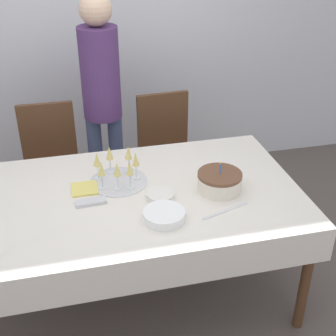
{
  "coord_description": "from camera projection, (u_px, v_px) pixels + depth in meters",
  "views": [
    {
      "loc": [
        -0.3,
        -2.23,
        2.22
      ],
      "look_at": [
        0.24,
        0.04,
        0.88
      ],
      "focal_mm": 50.0,
      "sensor_mm": 36.0,
      "label": 1
    }
  ],
  "objects": [
    {
      "name": "ground_plane",
      "position": [
        133.0,
        292.0,
        3.04
      ],
      "size": [
        12.0,
        12.0,
        0.0
      ],
      "primitive_type": "plane",
      "color": "#564C47"
    },
    {
      "name": "wall_back",
      "position": [
        92.0,
        25.0,
        3.77
      ],
      "size": [
        8.0,
        0.05,
        2.7
      ],
      "color": "silver",
      "rests_on": "ground_plane"
    },
    {
      "name": "dining_table",
      "position": [
        129.0,
        209.0,
        2.72
      ],
      "size": [
        1.98,
        1.13,
        0.76
      ],
      "color": "silver",
      "rests_on": "ground_plane"
    },
    {
      "name": "dining_chair_far_left",
      "position": [
        52.0,
        164.0,
        3.44
      ],
      "size": [
        0.42,
        0.42,
        0.97
      ],
      "color": "#51331E",
      "rests_on": "ground_plane"
    },
    {
      "name": "dining_chair_far_right",
      "position": [
        167.0,
        151.0,
        3.61
      ],
      "size": [
        0.44,
        0.44,
        0.97
      ],
      "color": "#51331E",
      "rests_on": "ground_plane"
    },
    {
      "name": "birthday_cake",
      "position": [
        219.0,
        181.0,
        2.69
      ],
      "size": [
        0.26,
        0.26,
        0.18
      ],
      "color": "silver",
      "rests_on": "dining_table"
    },
    {
      "name": "champagne_tray",
      "position": [
        118.0,
        169.0,
        2.75
      ],
      "size": [
        0.34,
        0.34,
        0.18
      ],
      "color": "silver",
      "rests_on": "dining_table"
    },
    {
      "name": "plate_stack_main",
      "position": [
        164.0,
        215.0,
        2.45
      ],
      "size": [
        0.22,
        0.22,
        0.05
      ],
      "color": "white",
      "rests_on": "dining_table"
    },
    {
      "name": "plate_stack_dessert",
      "position": [
        160.0,
        195.0,
        2.63
      ],
      "size": [
        0.16,
        0.16,
        0.03
      ],
      "color": "silver",
      "rests_on": "dining_table"
    },
    {
      "name": "cake_knife",
      "position": [
        225.0,
        211.0,
        2.52
      ],
      "size": [
        0.29,
        0.11,
        0.0
      ],
      "color": "silver",
      "rests_on": "dining_table"
    },
    {
      "name": "fork_pile",
      "position": [
        91.0,
        202.0,
        2.58
      ],
      "size": [
        0.17,
        0.07,
        0.02
      ],
      "color": "silver",
      "rests_on": "dining_table"
    },
    {
      "name": "napkin_pile",
      "position": [
        85.0,
        189.0,
        2.71
      ],
      "size": [
        0.15,
        0.15,
        0.01
      ],
      "color": "#E0D166",
      "rests_on": "dining_table"
    },
    {
      "name": "person_standing",
      "position": [
        101.0,
        90.0,
        3.37
      ],
      "size": [
        0.28,
        0.28,
        1.71
      ],
      "color": "#3F4C72",
      "rests_on": "ground_plane"
    }
  ]
}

